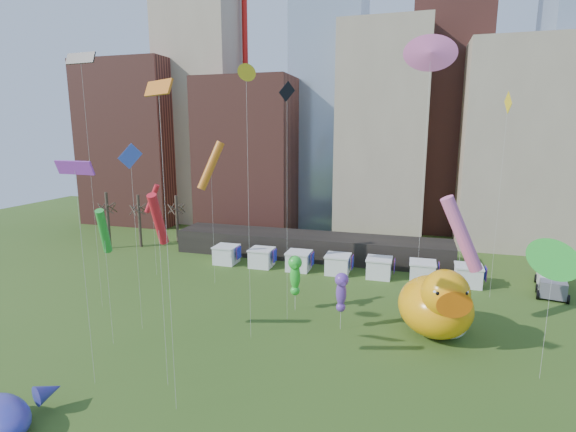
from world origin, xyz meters
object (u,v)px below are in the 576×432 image
(big_duck, at_px, (437,303))
(seahorse_green, at_px, (295,272))
(whale_inflatable, at_px, (6,414))
(small_duck, at_px, (450,324))
(box_truck, at_px, (552,277))
(seahorse_purple, at_px, (341,289))

(big_duck, height_order, seahorse_green, big_duck)
(big_duck, bearing_deg, whale_inflatable, -156.34)
(small_duck, xyz_separation_m, box_truck, (11.48, 14.97, 0.26))
(seahorse_purple, relative_size, whale_inflatable, 0.87)
(seahorse_green, bearing_deg, big_duck, -18.93)
(big_duck, distance_m, box_truck, 19.69)
(small_duck, xyz_separation_m, seahorse_green, (-14.22, 1.84, 2.63))
(small_duck, height_order, box_truck, box_truck)
(whale_inflatable, height_order, box_truck, box_truck)
(small_duck, bearing_deg, seahorse_purple, -154.61)
(box_truck, bearing_deg, small_duck, -116.40)
(seahorse_purple, bearing_deg, box_truck, 20.36)
(small_duck, xyz_separation_m, whale_inflatable, (-25.95, -19.66, -0.31))
(small_duck, bearing_deg, box_truck, 71.41)
(seahorse_green, bearing_deg, box_truck, 16.41)
(seahorse_purple, distance_m, box_truck, 26.26)
(seahorse_green, bearing_deg, seahorse_purple, -40.63)
(box_truck, bearing_deg, whale_inflatable, -126.13)
(seahorse_green, distance_m, box_truck, 28.96)
(big_duck, height_order, box_truck, big_duck)
(big_duck, xyz_separation_m, seahorse_green, (-13.07, 1.90, 0.93))
(seahorse_green, xyz_separation_m, box_truck, (25.70, 13.13, -2.38))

